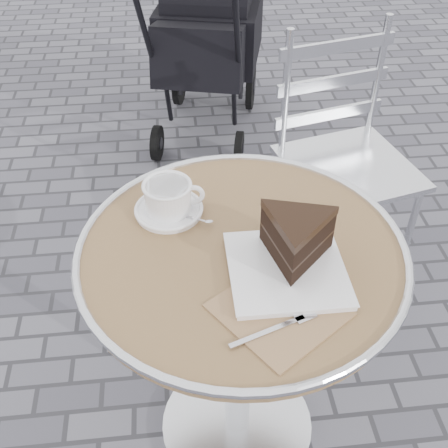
{
  "coord_description": "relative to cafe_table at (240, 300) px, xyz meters",
  "views": [
    {
      "loc": [
        -0.13,
        -0.86,
        1.56
      ],
      "look_at": [
        -0.04,
        0.03,
        0.78
      ],
      "focal_mm": 45.0,
      "sensor_mm": 36.0,
      "label": 1
    }
  ],
  "objects": [
    {
      "name": "ground",
      "position": [
        0.0,
        0.0,
        -0.57
      ],
      "size": [
        80.0,
        80.0,
        0.0
      ],
      "primitive_type": "plane",
      "color": "slate",
      "rests_on": "ground"
    },
    {
      "name": "cafe_table",
      "position": [
        0.0,
        0.0,
        0.0
      ],
      "size": [
        0.72,
        0.72,
        0.74
      ],
      "color": "silver",
      "rests_on": "ground"
    },
    {
      "name": "cappuccino_set",
      "position": [
        -0.15,
        0.14,
        0.2
      ],
      "size": [
        0.17,
        0.15,
        0.08
      ],
      "rotation": [
        0.0,
        0.0,
        0.02
      ],
      "color": "white",
      "rests_on": "cafe_table"
    },
    {
      "name": "cake_plate_set",
      "position": [
        0.1,
        -0.06,
        0.22
      ],
      "size": [
        0.31,
        0.38,
        0.13
      ],
      "rotation": [
        0.0,
        0.0,
        -0.0
      ],
      "color": "#977052",
      "rests_on": "cafe_table"
    },
    {
      "name": "bistro_chair",
      "position": [
        0.43,
        0.73,
        -0.01
      ],
      "size": [
        0.49,
        0.49,
        0.9
      ],
      "rotation": [
        0.0,
        0.0,
        0.24
      ],
      "color": "silver",
      "rests_on": "ground"
    },
    {
      "name": "baby_stroller",
      "position": [
        0.07,
        1.75,
        -0.13
      ],
      "size": [
        0.63,
        1.01,
        0.98
      ],
      "rotation": [
        0.0,
        0.0,
        -0.24
      ],
      "color": "black",
      "rests_on": "ground"
    }
  ]
}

